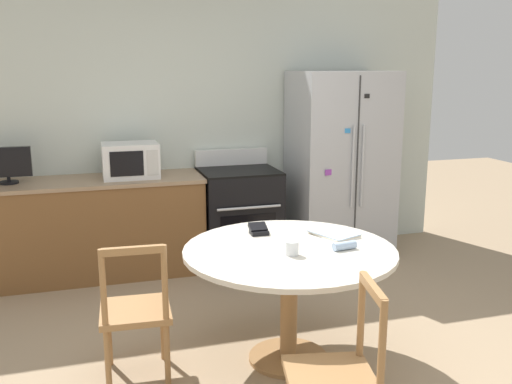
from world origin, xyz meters
name	(u,v)px	position (x,y,z in m)	size (l,w,h in m)	color
back_wall	(200,127)	(0.00, 2.65, 1.30)	(5.20, 0.10, 2.60)	silver
kitchen_counter	(85,228)	(-1.15, 2.29, 0.45)	(2.13, 0.64, 0.90)	brown
refrigerator	(340,165)	(1.33, 2.22, 0.92)	(0.95, 0.76, 1.84)	#B2B5BA
oven_range	(239,215)	(0.29, 2.26, 0.47)	(0.73, 0.68, 1.08)	black
microwave	(130,160)	(-0.72, 2.28, 1.06)	(0.50, 0.37, 0.31)	white
countertop_tv	(7,164)	(-1.75, 2.30, 1.07)	(0.39, 0.16, 0.32)	black
dining_table	(289,267)	(0.09, 0.31, 0.64)	(1.35, 1.35, 0.77)	beige
dining_chair_near	(336,377)	(-0.02, -0.66, 0.43)	(0.50, 0.50, 0.90)	#9E7042
dining_chair_left	(135,312)	(-0.87, 0.36, 0.43)	(0.45, 0.45, 0.90)	#9E7042
candle_glass	(292,249)	(0.06, 0.18, 0.80)	(0.08, 0.08, 0.09)	silver
folded_napkin	(344,246)	(0.41, 0.18, 0.79)	(0.16, 0.07, 0.05)	#A3BCDB
wallet	(258,230)	(0.00, 0.67, 0.79)	(0.12, 0.13, 0.07)	black
mail_stack	(334,234)	(0.48, 0.48, 0.78)	(0.32, 0.36, 0.02)	white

